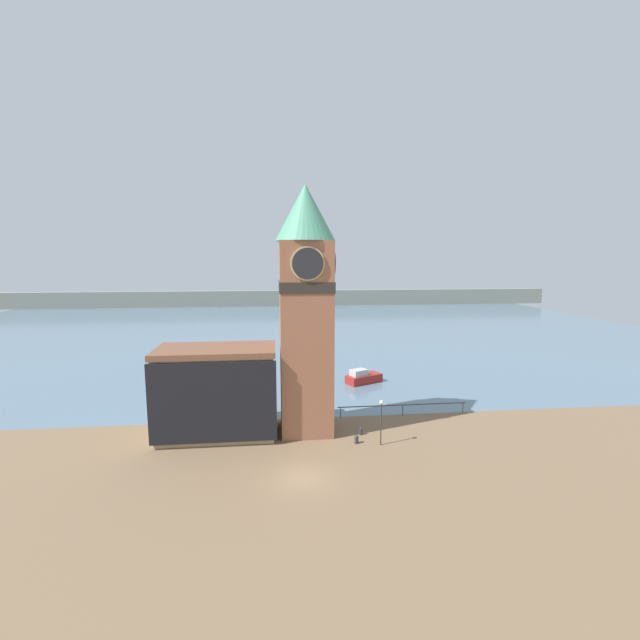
# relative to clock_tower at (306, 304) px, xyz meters

# --- Properties ---
(ground_plane) EXTENTS (160.00, 160.00, 0.00)m
(ground_plane) POSITION_rel_clock_tower_xyz_m (-0.94, -8.34, -11.24)
(ground_plane) COLOR brown
(water) EXTENTS (160.00, 120.00, 0.00)m
(water) POSITION_rel_clock_tower_xyz_m (-0.94, 62.84, -11.25)
(water) COLOR slate
(water) RESTS_ON ground_plane
(far_shoreline) EXTENTS (180.00, 3.00, 5.00)m
(far_shoreline) POSITION_rel_clock_tower_xyz_m (-0.94, 102.84, -8.74)
(far_shoreline) COLOR gray
(far_shoreline) RESTS_ON water
(pier_railing) EXTENTS (12.81, 0.08, 1.09)m
(pier_railing) POSITION_rel_clock_tower_xyz_m (9.59, 2.59, -10.28)
(pier_railing) COLOR #333338
(pier_railing) RESTS_ON ground_plane
(clock_tower) EXTENTS (5.05, 5.05, 21.21)m
(clock_tower) POSITION_rel_clock_tower_xyz_m (0.00, 0.00, 0.00)
(clock_tower) COLOR #935B42
(clock_tower) RESTS_ON ground_plane
(pier_building) EXTENTS (10.10, 5.60, 7.68)m
(pier_building) POSITION_rel_clock_tower_xyz_m (-7.66, -0.15, -7.38)
(pier_building) COLOR tan
(pier_building) RESTS_ON ground_plane
(boat_near) EXTENTS (4.82, 3.69, 1.76)m
(boat_near) POSITION_rel_clock_tower_xyz_m (8.04, 13.91, -10.58)
(boat_near) COLOR maroon
(boat_near) RESTS_ON water
(mooring_bollard_near) EXTENTS (0.26, 0.26, 0.67)m
(mooring_bollard_near) POSITION_rel_clock_tower_xyz_m (4.60, -1.53, -10.88)
(mooring_bollard_near) COLOR #2D2D33
(mooring_bollard_near) RESTS_ON ground_plane
(mooring_bollard_far) EXTENTS (0.35, 0.35, 0.70)m
(mooring_bollard_far) POSITION_rel_clock_tower_xyz_m (3.90, -3.20, -10.87)
(mooring_bollard_far) COLOR #2D2D33
(mooring_bollard_far) RESTS_ON ground_plane
(lamp_post) EXTENTS (0.32, 0.32, 3.78)m
(lamp_post) POSITION_rel_clock_tower_xyz_m (5.80, -3.72, -8.59)
(lamp_post) COLOR #2D2D33
(lamp_post) RESTS_ON ground_plane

